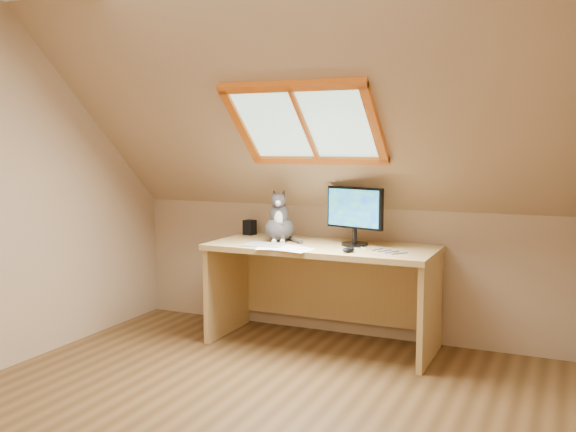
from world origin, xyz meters
The scene contains 10 objects.
ground centered at (0.00, 0.00, 0.00)m, with size 3.50×3.50×0.00m, color brown.
room_shell centered at (0.00, -0.09, 1.43)m, with size 3.52×3.52×2.41m.
desk centered at (0.00, 1.45, 0.53)m, with size 1.66×0.72×0.76m.
monitor centered at (0.22, 1.45, 1.00)m, with size 0.45×0.19×0.43m.
cat centered at (-0.37, 1.41, 0.90)m, with size 0.29×0.32×0.40m.
desk_speaker centered at (-0.73, 1.63, 0.82)m, with size 0.08×0.08×0.12m, color black.
graphics_tablet centered at (-0.37, 1.17, 0.76)m, with size 0.28×0.20×0.01m, color #B2B2B7.
mouse centered at (0.28, 1.15, 0.77)m, with size 0.06×0.11×0.04m, color black.
papers centered at (-0.17, 1.12, 0.76)m, with size 0.35×0.30×0.01m.
cables centered at (0.42, 1.26, 0.76)m, with size 0.51×0.26×0.01m.
Camera 1 is at (1.66, -2.94, 1.49)m, focal length 40.00 mm.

